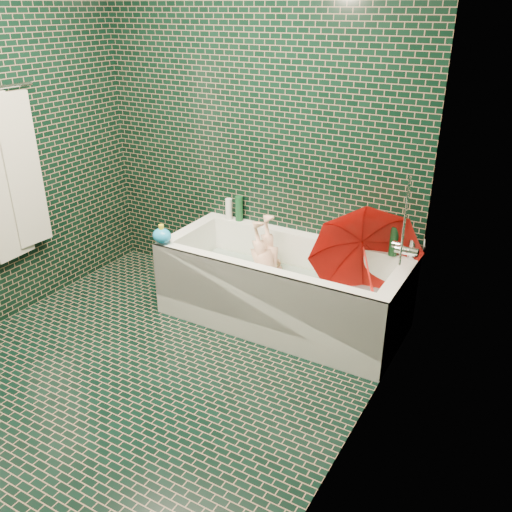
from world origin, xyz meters
The scene contains 19 objects.
floor centered at (0.00, 0.00, 0.00)m, with size 2.80×2.80×0.00m, color black.
wall_back centered at (0.00, 1.40, 1.25)m, with size 2.80×2.80×0.00m, color black.
wall_right centered at (1.30, 0.00, 1.25)m, with size 2.80×2.80×0.00m, color black.
bathtub centered at (0.45, 1.01, 0.21)m, with size 1.70×0.75×0.55m.
bath_mat centered at (0.45, 1.02, 0.16)m, with size 1.35×0.47×0.01m, color green.
water centered at (0.45, 1.02, 0.30)m, with size 1.48×0.53×0.00m, color silver.
towel centered at (-1.24, 0.24, 1.03)m, with size 0.08×0.44×1.12m.
faucet centered at (1.26, 1.02, 0.77)m, with size 0.18×0.19×0.55m.
child centered at (0.30, 1.07, 0.31)m, with size 0.30×0.20×0.83m, color #F0B396.
umbrella centered at (1.04, 1.04, 0.56)m, with size 0.71×0.71×0.62m, color red.
soap_bottle_a centered at (1.25, 1.37, 0.55)m, with size 0.09×0.09×0.22m, color white.
soap_bottle_b centered at (1.16, 1.36, 0.55)m, with size 0.10×0.10×0.21m, color #5A1F77.
soap_bottle_c centered at (1.15, 1.35, 0.55)m, with size 0.14×0.14×0.17m, color #134422.
bottle_right_tall centered at (1.12, 1.31, 0.66)m, with size 0.06×0.06×0.21m, color #134422.
bottle_right_pump centered at (1.25, 1.31, 0.63)m, with size 0.05×0.05×0.16m, color silver.
bottle_left_tall centered at (-0.11, 1.35, 0.65)m, with size 0.06×0.06×0.20m, color #134422.
bottle_left_short centered at (-0.19, 1.33, 0.63)m, with size 0.05×0.05×0.17m, color white.
rubber_duck centered at (0.89, 1.34, 0.59)m, with size 0.11×0.09×0.08m.
bath_toy centered at (-0.35, 0.70, 0.61)m, with size 0.15×0.13×0.14m.
Camera 1 is at (1.96, -2.02, 2.09)m, focal length 38.00 mm.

